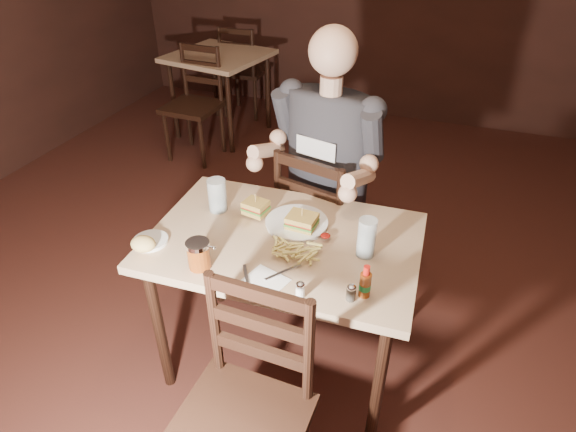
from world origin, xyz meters
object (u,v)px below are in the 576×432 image
(chair_near, at_px, (238,428))
(glass_right, at_px, (367,238))
(hot_sauce, at_px, (365,281))
(chair_far, at_px, (325,223))
(main_table, at_px, (284,254))
(bg_chair_near, at_px, (192,106))
(bg_table, at_px, (219,64))
(dinner_plate, at_px, (297,224))
(glass_left, at_px, (217,195))
(diner, at_px, (324,138))
(bg_chair_far, at_px, (245,70))
(side_plate, at_px, (151,242))
(syrup_dispenser, at_px, (199,255))

(chair_near, relative_size, glass_right, 5.67)
(glass_right, height_order, hot_sauce, glass_right)
(chair_far, height_order, glass_right, chair_far)
(main_table, distance_m, chair_far, 0.61)
(bg_chair_near, bearing_deg, bg_table, 92.81)
(main_table, relative_size, dinner_plate, 4.33)
(dinner_plate, relative_size, glass_left, 1.73)
(main_table, distance_m, glass_right, 0.39)
(bg_table, xyz_separation_m, diner, (1.55, -1.90, 0.32))
(chair_near, relative_size, glass_left, 6.14)
(glass_right, bearing_deg, chair_near, -110.02)
(bg_chair_far, height_order, glass_right, glass_right)
(chair_near, distance_m, side_plate, 0.82)
(glass_left, bearing_deg, hot_sauce, -23.78)
(bg_chair_far, bearing_deg, bg_chair_near, 88.17)
(dinner_plate, distance_m, syrup_dispenser, 0.48)
(glass_right, height_order, syrup_dispenser, glass_right)
(bg_table, bearing_deg, hot_sauce, -54.09)
(main_table, relative_size, chair_near, 1.22)
(chair_near, xyz_separation_m, hot_sauce, (0.30, 0.47, 0.36))
(bg_table, relative_size, glass_left, 5.98)
(bg_chair_far, height_order, syrup_dispenser, bg_chair_far)
(dinner_plate, relative_size, glass_right, 1.59)
(side_plate, bearing_deg, bg_table, 111.07)
(bg_chair_near, height_order, dinner_plate, bg_chair_near)
(bg_chair_near, bearing_deg, hot_sauce, -44.80)
(bg_table, relative_size, syrup_dispenser, 7.86)
(dinner_plate, relative_size, syrup_dispenser, 2.27)
(bg_chair_near, height_order, hot_sauce, bg_chair_near)
(diner, height_order, syrup_dispenser, diner)
(dinner_plate, bearing_deg, chair_near, -85.02)
(chair_near, bearing_deg, syrup_dispenser, 131.02)
(diner, distance_m, glass_right, 0.63)
(bg_table, height_order, syrup_dispenser, syrup_dispenser)
(chair_far, bearing_deg, bg_chair_far, -43.28)
(bg_table, height_order, glass_right, glass_right)
(glass_right, relative_size, hot_sauce, 1.24)
(chair_near, relative_size, bg_chair_near, 1.01)
(main_table, bearing_deg, bg_table, 122.23)
(main_table, relative_size, bg_chair_near, 1.24)
(bg_table, distance_m, hot_sauce, 3.29)
(chair_far, bearing_deg, glass_left, 64.61)
(chair_far, relative_size, dinner_plate, 3.55)
(bg_table, bearing_deg, dinner_plate, -56.25)
(bg_table, xyz_separation_m, hot_sauce, (1.93, -2.66, 0.16))
(bg_chair_far, relative_size, bg_chair_near, 0.98)
(bg_chair_near, relative_size, glass_left, 6.05)
(chair_far, xyz_separation_m, diner, (-0.01, -0.05, 0.53))
(glass_left, bearing_deg, glass_right, -7.85)
(main_table, bearing_deg, hot_sauce, -30.21)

